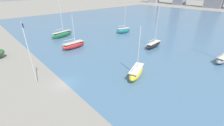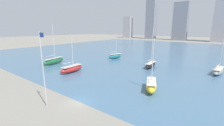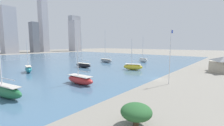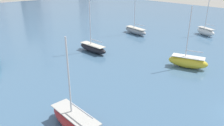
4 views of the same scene
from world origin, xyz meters
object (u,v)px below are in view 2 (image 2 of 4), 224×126
at_px(flag_pole, 43,68).
at_px(sailboat_teal, 115,56).
at_px(sailboat_yellow, 151,85).
at_px(sailboat_green, 54,61).
at_px(sailboat_gray, 218,71).
at_px(sailboat_red, 72,69).
at_px(sailboat_black, 151,65).

distance_m(flag_pole, sailboat_teal, 42.96).
height_order(flag_pole, sailboat_teal, flag_pole).
height_order(sailboat_yellow, sailboat_green, sailboat_green).
distance_m(sailboat_teal, sailboat_gray, 36.71).
relative_size(sailboat_red, sailboat_gray, 0.65).
relative_size(sailboat_teal, sailboat_green, 0.75).
height_order(sailboat_black, sailboat_teal, sailboat_black).
bearing_deg(flag_pole, sailboat_black, 84.04).
distance_m(sailboat_black, sailboat_red, 25.49).
xyz_separation_m(sailboat_black, sailboat_gray, (18.43, 4.65, 0.05)).
xyz_separation_m(sailboat_black, sailboat_red, (-16.65, -19.30, 0.09)).
distance_m(sailboat_black, sailboat_gray, 19.01).
xyz_separation_m(sailboat_black, sailboat_teal, (-18.27, 5.21, 0.17)).
height_order(sailboat_black, sailboat_yellow, sailboat_black).
bearing_deg(sailboat_yellow, sailboat_black, 90.90).
xyz_separation_m(sailboat_red, sailboat_green, (-13.70, 2.78, 0.15)).
distance_m(sailboat_red, sailboat_yellow, 24.38).
distance_m(sailboat_teal, sailboat_yellow, 34.89).
relative_size(sailboat_black, sailboat_teal, 1.20).
bearing_deg(sailboat_gray, sailboat_green, -149.83).
relative_size(sailboat_red, sailboat_yellow, 0.94).
xyz_separation_m(sailboat_teal, sailboat_green, (-12.09, -21.72, 0.06)).
bearing_deg(sailboat_teal, sailboat_green, -101.22).
bearing_deg(flag_pole, sailboat_red, 130.00).
xyz_separation_m(sailboat_teal, sailboat_yellow, (25.97, -23.30, 0.00)).
relative_size(sailboat_black, sailboat_green, 0.90).
relative_size(flag_pole, sailboat_black, 0.96).
relative_size(flag_pole, sailboat_gray, 0.78).
distance_m(flag_pole, sailboat_red, 21.01).
height_order(sailboat_teal, sailboat_green, sailboat_green).
bearing_deg(sailboat_gray, sailboat_red, -138.97).
bearing_deg(flag_pole, sailboat_gray, 60.78).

